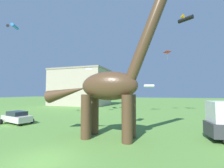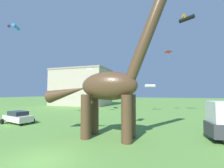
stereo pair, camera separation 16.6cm
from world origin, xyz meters
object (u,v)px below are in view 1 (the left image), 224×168
at_px(parked_sedan_left, 17,117).
at_px(kite_drifting, 105,87).
at_px(kite_near_low, 185,19).
at_px(kite_far_left, 167,52).
at_px(dinosaur_sculpture, 108,86).
at_px(kite_far_right, 89,69).
at_px(kite_mid_left, 13,26).
at_px(kite_mid_center, 149,86).

distance_m(parked_sedan_left, kite_drifting, 19.41).
distance_m(kite_near_low, kite_drifting, 20.38).
relative_size(parked_sedan_left, kite_far_left, 2.70).
height_order(dinosaur_sculpture, kite_drifting, dinosaur_sculpture).
bearing_deg(kite_near_low, kite_far_right, -173.89).
relative_size(dinosaur_sculpture, kite_far_left, 7.49).
xyz_separation_m(parked_sedan_left, kite_mid_left, (-2.84, 1.32, 12.71)).
bearing_deg(kite_far_right, kite_drifting, 87.88).
relative_size(parked_sedan_left, kite_near_low, 1.82).
bearing_deg(kite_near_low, kite_far_left, 125.83).
bearing_deg(dinosaur_sculpture, kite_far_left, 54.06).
bearing_deg(kite_mid_left, kite_drifting, 64.96).
bearing_deg(kite_mid_left, parked_sedan_left, -25.03).
relative_size(kite_far_left, kite_drifting, 0.53).
xyz_separation_m(dinosaur_sculpture, kite_mid_center, (1.83, 20.09, 0.81)).
relative_size(kite_near_low, kite_drifting, 0.78).
distance_m(dinosaur_sculpture, kite_mid_center, 20.19).
relative_size(dinosaur_sculpture, kite_drifting, 3.94).
height_order(parked_sedan_left, kite_far_right, kite_far_right).
distance_m(dinosaur_sculpture, parked_sedan_left, 13.70).
relative_size(kite_near_low, kite_mid_center, 1.15).
height_order(kite_mid_left, kite_near_low, kite_near_low).
xyz_separation_m(kite_mid_left, kite_drifting, (7.88, 16.87, -8.22)).
distance_m(kite_drifting, kite_far_right, 8.38).
bearing_deg(parked_sedan_left, kite_far_right, 78.44).
relative_size(dinosaur_sculpture, kite_mid_center, 5.83).
height_order(kite_far_left, kite_near_low, kite_near_low).
bearing_deg(dinosaur_sculpture, kite_mid_left, 149.05).
xyz_separation_m(kite_far_left, kite_far_right, (-13.82, -5.50, -3.38)).
bearing_deg(kite_mid_center, kite_near_low, -42.37).
bearing_deg(dinosaur_sculpture, kite_far_right, 104.78).
relative_size(kite_mid_left, kite_far_right, 1.26).
relative_size(dinosaur_sculpture, parked_sedan_left, 2.78).
bearing_deg(kite_far_right, kite_near_low, 6.11).
bearing_deg(kite_drifting, kite_far_left, -9.73).
height_order(kite_far_left, kite_mid_center, kite_far_left).
relative_size(parked_sedan_left, kite_mid_left, 2.83).
bearing_deg(kite_far_left, kite_mid_center, 150.33).
height_order(dinosaur_sculpture, kite_mid_left, kite_mid_left).
distance_m(dinosaur_sculpture, kite_drifting, 21.82).
height_order(kite_mid_left, kite_mid_center, kite_mid_left).
bearing_deg(kite_drifting, kite_mid_center, -1.18).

